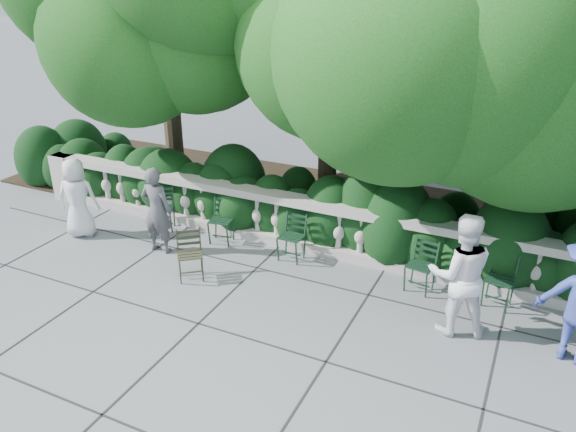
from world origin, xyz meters
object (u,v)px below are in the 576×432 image
at_px(person_casual_man, 460,275).
at_px(chair_d, 288,263).
at_px(person_businessman, 78,198).
at_px(person_woman_grey, 157,210).
at_px(chair_e, 493,309).
at_px(chair_f, 415,294).
at_px(chair_b, 163,232).
at_px(chair_weathered, 192,283).
at_px(chair_a, 219,245).

bearing_deg(person_casual_man, chair_d, -33.77).
relative_size(chair_d, person_casual_man, 0.46).
distance_m(person_businessman, person_woman_grey, 1.76).
relative_size(chair_e, chair_f, 1.00).
xyz_separation_m(chair_b, person_casual_man, (5.69, -0.79, 0.91)).
height_order(person_businessman, person_casual_man, person_casual_man).
distance_m(chair_e, person_businessman, 7.55).
bearing_deg(chair_weathered, chair_b, 102.71).
distance_m(chair_e, chair_f, 1.18).
bearing_deg(chair_e, chair_d, -172.15).
xyz_separation_m(chair_d, chair_f, (2.25, -0.05, 0.00)).
bearing_deg(chair_weathered, person_casual_man, -29.99).
bearing_deg(chair_e, chair_weathered, -156.76).
height_order(chair_b, person_woman_grey, person_woman_grey).
bearing_deg(person_woman_grey, person_casual_man, 174.23).
bearing_deg(chair_a, person_businessman, -174.72).
bearing_deg(chair_e, person_woman_grey, -166.70).
relative_size(chair_f, chair_weathered, 1.00).
xyz_separation_m(chair_a, chair_e, (4.87, -0.02, 0.00)).
relative_size(chair_d, chair_weathered, 1.00).
bearing_deg(person_businessman, chair_d, 166.76).
distance_m(chair_a, chair_f, 3.69).
relative_size(chair_d, person_businessman, 0.55).
relative_size(chair_e, person_casual_man, 0.46).
bearing_deg(chair_weathered, chair_d, 11.02).
distance_m(chair_f, chair_weathered, 3.60).
bearing_deg(chair_d, person_businessman, -169.48).
relative_size(person_businessman, person_casual_man, 0.85).
xyz_separation_m(chair_b, chair_d, (2.72, -0.05, 0.00)).
bearing_deg(chair_b, person_woman_grey, -81.89).
bearing_deg(person_casual_man, person_woman_grey, -21.61).
distance_m(chair_d, chair_f, 2.25).
distance_m(chair_a, chair_d, 1.43).
height_order(chair_a, person_woman_grey, person_woman_grey).
xyz_separation_m(chair_d, person_casual_man, (2.97, -0.74, 0.91)).
distance_m(chair_e, person_woman_grey, 5.81).
xyz_separation_m(chair_e, person_woman_grey, (-5.72, -0.61, 0.80)).
bearing_deg(person_woman_grey, chair_a, -147.69).
bearing_deg(chair_weathered, person_businessman, 131.21).
height_order(person_woman_grey, person_casual_man, person_casual_man).
distance_m(chair_b, person_casual_man, 5.81).
bearing_deg(person_casual_man, chair_a, -30.01).
bearing_deg(chair_a, chair_e, -10.77).
bearing_deg(chair_weathered, chair_e, -21.37).
height_order(chair_a, chair_e, same).
relative_size(chair_f, person_woman_grey, 0.52).
xyz_separation_m(chair_e, chair_weathered, (-4.56, -1.31, 0.00)).
xyz_separation_m(chair_f, person_woman_grey, (-4.54, -0.52, 0.80)).
relative_size(chair_e, person_businessman, 0.55).
distance_m(chair_weathered, person_woman_grey, 1.57).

